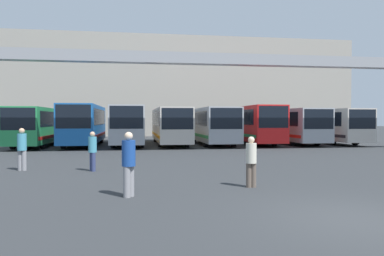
{
  "coord_description": "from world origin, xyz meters",
  "views": [
    {
      "loc": [
        -4.75,
        -7.39,
        2.17
      ],
      "look_at": [
        -0.74,
        18.91,
        1.54
      ],
      "focal_mm": 35.0,
      "sensor_mm": 36.0,
      "label": 1
    }
  ],
  "objects_px": {
    "bus_slot_1": "(84,123)",
    "pedestrian_near_center": "(22,148)",
    "bus_slot_6": "(289,124)",
    "pedestrian_far_center": "(129,162)",
    "pedestrian_near_right": "(251,160)",
    "pedestrian_mid_left": "(93,150)",
    "bus_slot_3": "(170,124)",
    "bus_slot_0": "(39,124)",
    "bus_slot_7": "(324,124)",
    "bus_slot_4": "(212,124)",
    "bus_slot_5": "(249,123)",
    "bus_slot_2": "(128,123)"
  },
  "relations": [
    {
      "from": "bus_slot_0",
      "to": "pedestrian_near_center",
      "type": "distance_m",
      "value": 15.33
    },
    {
      "from": "bus_slot_1",
      "to": "pedestrian_near_center",
      "type": "height_order",
      "value": "bus_slot_1"
    },
    {
      "from": "bus_slot_0",
      "to": "bus_slot_4",
      "type": "distance_m",
      "value": 14.24
    },
    {
      "from": "bus_slot_2",
      "to": "bus_slot_5",
      "type": "relative_size",
      "value": 0.98
    },
    {
      "from": "pedestrian_far_center",
      "to": "bus_slot_5",
      "type": "bearing_deg",
      "value": -168.05
    },
    {
      "from": "bus_slot_0",
      "to": "bus_slot_7",
      "type": "height_order",
      "value": "bus_slot_0"
    },
    {
      "from": "bus_slot_7",
      "to": "pedestrian_mid_left",
      "type": "distance_m",
      "value": 24.97
    },
    {
      "from": "bus_slot_6",
      "to": "pedestrian_near_right",
      "type": "height_order",
      "value": "bus_slot_6"
    },
    {
      "from": "bus_slot_7",
      "to": "bus_slot_6",
      "type": "bearing_deg",
      "value": -175.19
    },
    {
      "from": "bus_slot_2",
      "to": "pedestrian_near_right",
      "type": "height_order",
      "value": "bus_slot_2"
    },
    {
      "from": "pedestrian_far_center",
      "to": "bus_slot_7",
      "type": "bearing_deg",
      "value": 178.45
    },
    {
      "from": "bus_slot_0",
      "to": "pedestrian_far_center",
      "type": "xyz_separation_m",
      "value": [
        7.53,
        -21.15,
        -0.79
      ]
    },
    {
      "from": "bus_slot_3",
      "to": "pedestrian_near_right",
      "type": "relative_size",
      "value": 7.62
    },
    {
      "from": "bus_slot_7",
      "to": "pedestrian_mid_left",
      "type": "bearing_deg",
      "value": -139.48
    },
    {
      "from": "pedestrian_near_right",
      "to": "pedestrian_near_center",
      "type": "height_order",
      "value": "pedestrian_near_center"
    },
    {
      "from": "bus_slot_3",
      "to": "bus_slot_7",
      "type": "height_order",
      "value": "bus_slot_3"
    },
    {
      "from": "bus_slot_6",
      "to": "pedestrian_far_center",
      "type": "xyz_separation_m",
      "value": [
        -13.83,
        -21.37,
        -0.79
      ]
    },
    {
      "from": "bus_slot_4",
      "to": "bus_slot_5",
      "type": "xyz_separation_m",
      "value": [
        3.56,
        0.9,
        0.09
      ]
    },
    {
      "from": "bus_slot_0",
      "to": "pedestrian_near_right",
      "type": "height_order",
      "value": "bus_slot_0"
    },
    {
      "from": "bus_slot_1",
      "to": "pedestrian_far_center",
      "type": "distance_m",
      "value": 21.67
    },
    {
      "from": "pedestrian_far_center",
      "to": "pedestrian_near_center",
      "type": "distance_m",
      "value": 7.63
    },
    {
      "from": "bus_slot_0",
      "to": "bus_slot_1",
      "type": "xyz_separation_m",
      "value": [
        3.56,
        0.14,
        0.13
      ]
    },
    {
      "from": "bus_slot_3",
      "to": "pedestrian_near_center",
      "type": "distance_m",
      "value": 17.59
    },
    {
      "from": "bus_slot_0",
      "to": "bus_slot_7",
      "type": "relative_size",
      "value": 0.91
    },
    {
      "from": "bus_slot_6",
      "to": "pedestrian_near_right",
      "type": "distance_m",
      "value": 22.8
    },
    {
      "from": "bus_slot_1",
      "to": "pedestrian_far_center",
      "type": "relative_size",
      "value": 6.09
    },
    {
      "from": "bus_slot_3",
      "to": "bus_slot_5",
      "type": "xyz_separation_m",
      "value": [
        7.12,
        -0.13,
        0.1
      ]
    },
    {
      "from": "bus_slot_4",
      "to": "bus_slot_7",
      "type": "xyz_separation_m",
      "value": [
        10.68,
        0.79,
        -0.03
      ]
    },
    {
      "from": "bus_slot_1",
      "to": "pedestrian_near_right",
      "type": "relative_size",
      "value": 6.84
    },
    {
      "from": "bus_slot_3",
      "to": "bus_slot_4",
      "type": "height_order",
      "value": "bus_slot_4"
    },
    {
      "from": "bus_slot_1",
      "to": "bus_slot_2",
      "type": "xyz_separation_m",
      "value": [
        3.56,
        0.37,
        -0.04
      ]
    },
    {
      "from": "bus_slot_2",
      "to": "bus_slot_3",
      "type": "distance_m",
      "value": 3.57
    },
    {
      "from": "bus_slot_3",
      "to": "pedestrian_far_center",
      "type": "xyz_separation_m",
      "value": [
        -3.15,
        -21.92,
        -0.81
      ]
    },
    {
      "from": "bus_slot_2",
      "to": "bus_slot_7",
      "type": "distance_m",
      "value": 17.8
    },
    {
      "from": "pedestrian_far_center",
      "to": "pedestrian_near_right",
      "type": "distance_m",
      "value": 3.93
    },
    {
      "from": "bus_slot_2",
      "to": "pedestrian_near_center",
      "type": "height_order",
      "value": "bus_slot_2"
    },
    {
      "from": "bus_slot_5",
      "to": "pedestrian_far_center",
      "type": "height_order",
      "value": "bus_slot_5"
    },
    {
      "from": "bus_slot_6",
      "to": "pedestrian_near_center",
      "type": "xyz_separation_m",
      "value": [
        -18.38,
        -15.25,
        -0.8
      ]
    },
    {
      "from": "bus_slot_0",
      "to": "bus_slot_3",
      "type": "bearing_deg",
      "value": 4.13
    },
    {
      "from": "bus_slot_7",
      "to": "pedestrian_near_center",
      "type": "relative_size",
      "value": 6.6
    },
    {
      "from": "pedestrian_near_right",
      "to": "bus_slot_0",
      "type": "bearing_deg",
      "value": 119.81
    },
    {
      "from": "pedestrian_mid_left",
      "to": "bus_slot_0",
      "type": "bearing_deg",
      "value": 171.69
    },
    {
      "from": "pedestrian_near_right",
      "to": "pedestrian_mid_left",
      "type": "bearing_deg",
      "value": 140.36
    },
    {
      "from": "bus_slot_1",
      "to": "bus_slot_5",
      "type": "relative_size",
      "value": 0.92
    },
    {
      "from": "bus_slot_3",
      "to": "bus_slot_6",
      "type": "relative_size",
      "value": 1.1
    },
    {
      "from": "bus_slot_1",
      "to": "pedestrian_far_center",
      "type": "xyz_separation_m",
      "value": [
        3.97,
        -21.29,
        -0.92
      ]
    },
    {
      "from": "bus_slot_4",
      "to": "pedestrian_far_center",
      "type": "xyz_separation_m",
      "value": [
        -6.71,
        -20.89,
        -0.82
      ]
    },
    {
      "from": "bus_slot_0",
      "to": "bus_slot_3",
      "type": "xyz_separation_m",
      "value": [
        10.68,
        0.77,
        0.01
      ]
    },
    {
      "from": "bus_slot_5",
      "to": "bus_slot_6",
      "type": "relative_size",
      "value": 1.07
    },
    {
      "from": "bus_slot_2",
      "to": "pedestrian_mid_left",
      "type": "distance_m",
      "value": 16.27
    }
  ]
}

